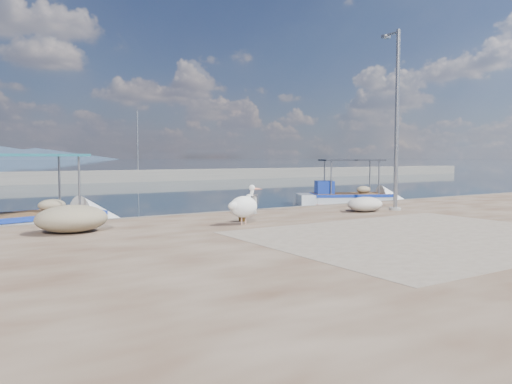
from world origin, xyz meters
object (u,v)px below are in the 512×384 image
object	(u,v)px
boat_left	(28,225)
pelican	(244,206)
bollard_near	(254,203)
lamp_post	(396,126)
boat_right	(350,200)

from	to	relation	value
boat_left	pelican	bearing A→B (deg)	-58.55
bollard_near	lamp_post	bearing A→B (deg)	-19.54
lamp_post	bollard_near	world-z (taller)	lamp_post
boat_left	pelican	size ratio (longest dim) A/B	5.38
boat_right	lamp_post	bearing A→B (deg)	-93.70
boat_left	pelican	distance (m)	7.80
lamp_post	boat_left	bearing A→B (deg)	158.04
boat_right	lamp_post	size ratio (longest dim) A/B	0.89
boat_right	pelican	bearing A→B (deg)	-120.63
boat_left	boat_right	world-z (taller)	boat_left
boat_right	boat_left	bearing A→B (deg)	-147.81
boat_left	bollard_near	distance (m)	7.96
pelican	lamp_post	world-z (taller)	lamp_post
bollard_near	pelican	bearing A→B (deg)	-128.15
boat_left	lamp_post	distance (m)	14.07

